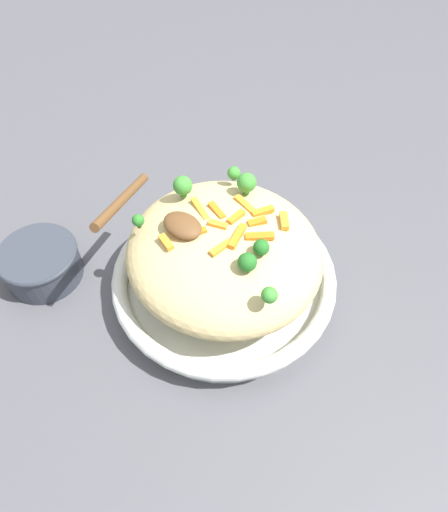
{
  "coord_description": "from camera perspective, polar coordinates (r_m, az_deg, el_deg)",
  "views": [
    {
      "loc": [
        -0.25,
        0.31,
        0.59
      ],
      "look_at": [
        0.0,
        0.0,
        0.08
      ],
      "focal_mm": 32.92,
      "sensor_mm": 36.0,
      "label": 1
    }
  ],
  "objects": [
    {
      "name": "carrot_piece_5",
      "position": [
        0.63,
        4.72,
        5.41
      ],
      "size": [
        0.02,
        0.03,
        0.01
      ],
      "primitive_type": "cube",
      "rotation": [
        0.0,
        0.0,
        4.23
      ],
      "color": "orange",
      "rests_on": "pasta_mound"
    },
    {
      "name": "carrot_piece_10",
      "position": [
        0.62,
        7.33,
        4.26
      ],
      "size": [
        0.03,
        0.03,
        0.01
      ],
      "primitive_type": "cube",
      "rotation": [
        0.0,
        0.0,
        5.43
      ],
      "color": "orange",
      "rests_on": "pasta_mound"
    },
    {
      "name": "carrot_piece_9",
      "position": [
        0.59,
        1.67,
        2.45
      ],
      "size": [
        0.02,
        0.04,
        0.01
      ],
      "primitive_type": "cube",
      "rotation": [
        0.0,
        0.0,
        1.82
      ],
      "color": "orange",
      "rests_on": "pasta_mound"
    },
    {
      "name": "broccoli_floret_6",
      "position": [
        0.54,
        5.53,
        -4.77
      ],
      "size": [
        0.02,
        0.02,
        0.02
      ],
      "color": "#377928",
      "rests_on": "pasta_mound"
    },
    {
      "name": "carrot_piece_7",
      "position": [
        0.58,
        -0.41,
        1.0
      ],
      "size": [
        0.01,
        0.03,
        0.01
      ],
      "primitive_type": "cube",
      "rotation": [
        0.0,
        0.0,
        1.4
      ],
      "color": "orange",
      "rests_on": "pasta_mound"
    },
    {
      "name": "companion_bowl",
      "position": [
        0.76,
        -21.41,
        -0.67
      ],
      "size": [
        0.12,
        0.12,
        0.06
      ],
      "color": "#333842",
      "rests_on": "ground_plane"
    },
    {
      "name": "broccoli_floret_4",
      "position": [
        0.67,
        1.2,
        10.02
      ],
      "size": [
        0.02,
        0.02,
        0.02
      ],
      "color": "#377928",
      "rests_on": "pasta_mound"
    },
    {
      "name": "carrot_piece_0",
      "position": [
        0.63,
        -2.92,
        5.71
      ],
      "size": [
        0.04,
        0.03,
        0.01
      ],
      "primitive_type": "cube",
      "rotation": [
        0.0,
        0.0,
        5.86
      ],
      "color": "orange",
      "rests_on": "pasta_mound"
    },
    {
      "name": "serving_spoon",
      "position": [
        0.6,
        -7.71,
        4.83
      ],
      "size": [
        0.14,
        0.14,
        0.08
      ],
      "color": "brown",
      "rests_on": "pasta_mound"
    },
    {
      "name": "carrot_piece_11",
      "position": [
        0.6,
        4.36,
        2.39
      ],
      "size": [
        0.03,
        0.03,
        0.01
      ],
      "primitive_type": "cube",
      "rotation": [
        0.0,
        0.0,
        0.74
      ],
      "color": "orange",
      "rests_on": "pasta_mound"
    },
    {
      "name": "broccoli_floret_5",
      "position": [
        0.65,
        -5.04,
        8.49
      ],
      "size": [
        0.03,
        0.03,
        0.03
      ],
      "color": "#377928",
      "rests_on": "pasta_mound"
    },
    {
      "name": "pasta_mound",
      "position": [
        0.64,
        0.0,
        0.4
      ],
      "size": [
        0.27,
        0.26,
        0.1
      ],
      "primitive_type": "ellipsoid",
      "color": "#D1BA7A",
      "rests_on": "serving_bowl"
    },
    {
      "name": "carrot_piece_8",
      "position": [
        0.6,
        -3.59,
        2.8
      ],
      "size": [
        0.02,
        0.03,
        0.01
      ],
      "primitive_type": "cube",
      "rotation": [
        0.0,
        0.0,
        1.06
      ],
      "color": "orange",
      "rests_on": "pasta_mound"
    },
    {
      "name": "carrot_piece_4",
      "position": [
        0.63,
        -0.88,
        5.51
      ],
      "size": [
        0.03,
        0.02,
        0.01
      ],
      "primitive_type": "cube",
      "rotation": [
        0.0,
        0.0,
        5.95
      ],
      "color": "orange",
      "rests_on": "pasta_mound"
    },
    {
      "name": "ground_plane",
      "position": [
        0.71,
        0.0,
        -4.15
      ],
      "size": [
        2.4,
        2.4,
        0.0
      ],
      "primitive_type": "plane",
      "color": "#4C4C51"
    },
    {
      "name": "broccoli_floret_3",
      "position": [
        0.62,
        -10.39,
        4.26
      ],
      "size": [
        0.02,
        0.02,
        0.02
      ],
      "color": "#296820",
      "rests_on": "pasta_mound"
    },
    {
      "name": "carrot_piece_2",
      "position": [
        0.62,
        1.15,
        4.91
      ],
      "size": [
        0.01,
        0.03,
        0.01
      ],
      "primitive_type": "cube",
      "rotation": [
        0.0,
        0.0,
        1.5
      ],
      "color": "orange",
      "rests_on": "pasta_mound"
    },
    {
      "name": "carrot_piece_3",
      "position": [
        0.6,
        -7.06,
        1.67
      ],
      "size": [
        0.03,
        0.02,
        0.01
      ],
      "primitive_type": "cube",
      "rotation": [
        0.0,
        0.0,
        5.97
      ],
      "color": "orange",
      "rests_on": "pasta_mound"
    },
    {
      "name": "carrot_piece_6",
      "position": [
        0.61,
        -0.75,
        3.82
      ],
      "size": [
        0.03,
        0.02,
        0.01
      ],
      "primitive_type": "cube",
      "rotation": [
        0.0,
        0.0,
        0.33
      ],
      "color": "orange",
      "rests_on": "pasta_mound"
    },
    {
      "name": "carrot_piece_1",
      "position": [
        0.64,
        2.54,
        6.32
      ],
      "size": [
        0.04,
        0.02,
        0.01
      ],
      "primitive_type": "cube",
      "rotation": [
        0.0,
        0.0,
        6.03
      ],
      "color": "orange",
      "rests_on": "pasta_mound"
    },
    {
      "name": "broccoli_floret_0",
      "position": [
        0.58,
        4.58,
        1.06
      ],
      "size": [
        0.02,
        0.02,
        0.03
      ],
      "color": "#205B1C",
      "rests_on": "pasta_mound"
    },
    {
      "name": "broccoli_floret_1",
      "position": [
        0.56,
        2.84,
        -0.78
      ],
      "size": [
        0.02,
        0.02,
        0.03
      ],
      "color": "#205B1C",
      "rests_on": "pasta_mound"
    },
    {
      "name": "serving_bowl",
      "position": [
        0.69,
        0.0,
        -2.91
      ],
      "size": [
        0.33,
        0.33,
        0.05
      ],
      "color": "silver",
      "rests_on": "ground_plane"
    },
    {
      "name": "carrot_piece_12",
      "position": [
        0.61,
        4.03,
        4.12
      ],
      "size": [
        0.02,
        0.03,
        0.01
      ],
      "primitive_type": "cube",
      "rotation": [
        0.0,
        0.0,
        1.02
      ],
      "color": "orange",
      "rests_on": "pasta_mound"
    },
    {
      "name": "broccoli_floret_2",
      "position": [
        0.65,
        2.76,
        8.86
      ],
      "size": [
        0.03,
        0.03,
        0.03
      ],
      "color": "#377928",
      "rests_on": "pasta_mound"
    }
  ]
}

